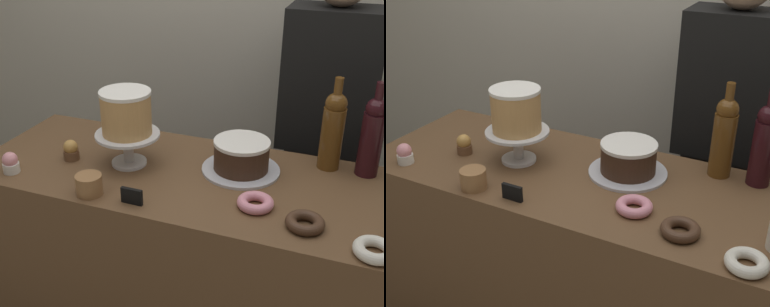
% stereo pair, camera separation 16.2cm
% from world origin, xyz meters
% --- Properties ---
extents(back_wall, '(6.00, 0.05, 2.60)m').
position_xyz_m(back_wall, '(0.00, 0.87, 1.30)').
color(back_wall, '#BCB7A8').
rests_on(back_wall, ground_plane).
extents(display_counter, '(1.53, 0.59, 0.90)m').
position_xyz_m(display_counter, '(0.00, 0.00, 0.45)').
color(display_counter, brown).
rests_on(display_counter, ground_plane).
extents(cake_stand_pedestal, '(0.23, 0.23, 0.12)m').
position_xyz_m(cake_stand_pedestal, '(-0.24, -0.01, 0.99)').
color(cake_stand_pedestal, silver).
rests_on(cake_stand_pedestal, display_counter).
extents(white_layer_cake, '(0.17, 0.17, 0.15)m').
position_xyz_m(white_layer_cake, '(-0.24, -0.01, 1.10)').
color(white_layer_cake, tan).
rests_on(white_layer_cake, cake_stand_pedestal).
extents(silver_serving_platter, '(0.27, 0.27, 0.01)m').
position_xyz_m(silver_serving_platter, '(0.15, 0.09, 0.91)').
color(silver_serving_platter, silver).
rests_on(silver_serving_platter, display_counter).
extents(chocolate_round_cake, '(0.19, 0.19, 0.10)m').
position_xyz_m(chocolate_round_cake, '(0.15, 0.09, 0.97)').
color(chocolate_round_cake, '#3D2619').
rests_on(chocolate_round_cake, silver_serving_platter).
extents(wine_bottle_dark_red, '(0.08, 0.08, 0.33)m').
position_xyz_m(wine_bottle_dark_red, '(0.55, 0.22, 1.05)').
color(wine_bottle_dark_red, black).
rests_on(wine_bottle_dark_red, display_counter).
extents(wine_bottle_amber, '(0.08, 0.08, 0.33)m').
position_xyz_m(wine_bottle_amber, '(0.42, 0.22, 1.05)').
color(wine_bottle_amber, '#5B3814').
rests_on(wine_bottle_amber, display_counter).
extents(cupcake_strawberry, '(0.06, 0.06, 0.07)m').
position_xyz_m(cupcake_strawberry, '(-0.58, -0.21, 0.94)').
color(cupcake_strawberry, white).
rests_on(cupcake_strawberry, display_counter).
extents(cupcake_caramel, '(0.06, 0.06, 0.07)m').
position_xyz_m(cupcake_caramel, '(-0.45, -0.05, 0.94)').
color(cupcake_caramel, brown).
rests_on(cupcake_caramel, display_counter).
extents(donut_pink, '(0.11, 0.11, 0.03)m').
position_xyz_m(donut_pink, '(0.25, -0.12, 0.92)').
color(donut_pink, pink).
rests_on(donut_pink, display_counter).
extents(donut_sugar, '(0.11, 0.11, 0.03)m').
position_xyz_m(donut_sugar, '(0.60, -0.23, 0.92)').
color(donut_sugar, silver).
rests_on(donut_sugar, display_counter).
extents(donut_chocolate, '(0.11, 0.11, 0.03)m').
position_xyz_m(donut_chocolate, '(0.41, -0.17, 0.92)').
color(donut_chocolate, '#472D1E').
rests_on(donut_chocolate, display_counter).
extents(cookie_stack, '(0.08, 0.08, 0.07)m').
position_xyz_m(cookie_stack, '(-0.26, -0.23, 0.94)').
color(cookie_stack, olive).
rests_on(cookie_stack, display_counter).
extents(price_sign_chalkboard, '(0.07, 0.01, 0.05)m').
position_xyz_m(price_sign_chalkboard, '(-0.11, -0.24, 0.93)').
color(price_sign_chalkboard, black).
rests_on(price_sign_chalkboard, display_counter).
extents(barista_figure, '(0.36, 0.22, 1.60)m').
position_xyz_m(barista_figure, '(0.37, 0.52, 0.84)').
color(barista_figure, black).
rests_on(barista_figure, ground_plane).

